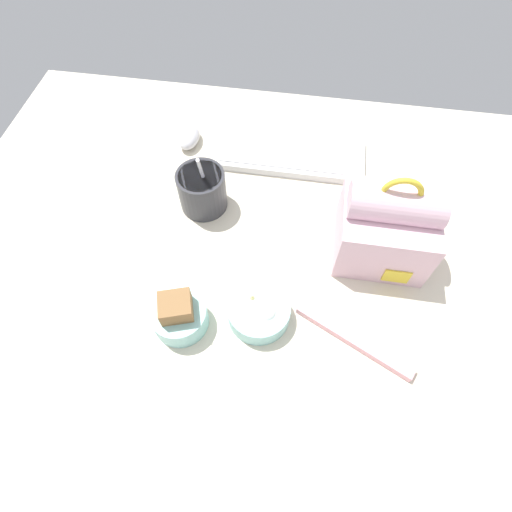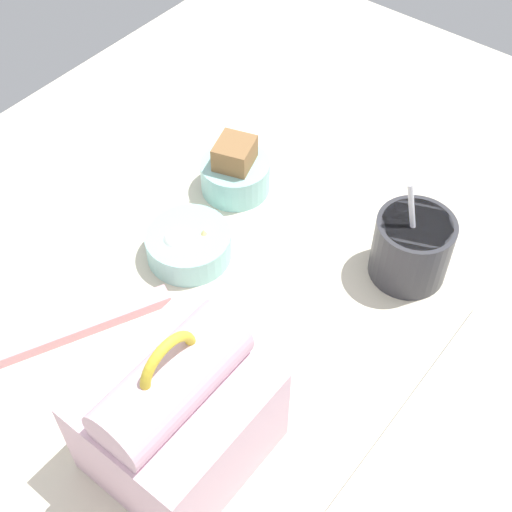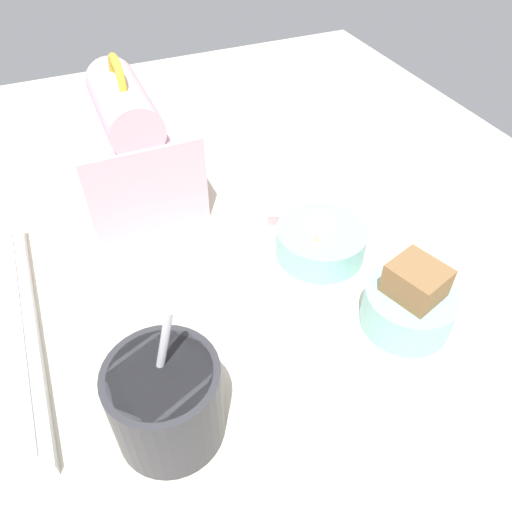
{
  "view_description": "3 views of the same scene",
  "coord_description": "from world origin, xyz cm",
  "px_view_note": "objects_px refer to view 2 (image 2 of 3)",
  "views": [
    {
      "loc": [
        4.48,
        -39.35,
        71.16
      ],
      "look_at": [
        -1.53,
        -0.51,
        7.0
      ],
      "focal_mm": 28.0,
      "sensor_mm": 36.0,
      "label": 1
    },
    {
      "loc": [
        44.23,
        35.78,
        75.47
      ],
      "look_at": [
        -1.53,
        -0.51,
        7.0
      ],
      "focal_mm": 50.0,
      "sensor_mm": 36.0,
      "label": 2
    },
    {
      "loc": [
        -39.78,
        15.97,
        46.53
      ],
      "look_at": [
        -1.53,
        -0.51,
        7.0
      ],
      "focal_mm": 35.0,
      "sensor_mm": 36.0,
      "label": 3
    }
  ],
  "objects_px": {
    "soup_cup": "(412,247)",
    "bento_bowl_sandwich": "(235,172)",
    "bento_bowl_snacks": "(189,244)",
    "lunch_bag": "(178,415)",
    "chopstick_case": "(83,326)",
    "keyboard": "(465,434)"
  },
  "relations": [
    {
      "from": "lunch_bag",
      "to": "bento_bowl_snacks",
      "type": "distance_m",
      "value": 0.29
    },
    {
      "from": "bento_bowl_sandwich",
      "to": "bento_bowl_snacks",
      "type": "height_order",
      "value": "bento_bowl_sandwich"
    },
    {
      "from": "bento_bowl_snacks",
      "to": "bento_bowl_sandwich",
      "type": "bearing_deg",
      "value": -166.34
    },
    {
      "from": "soup_cup",
      "to": "bento_bowl_snacks",
      "type": "distance_m",
      "value": 0.29
    },
    {
      "from": "keyboard",
      "to": "chopstick_case",
      "type": "xyz_separation_m",
      "value": [
        0.16,
        -0.44,
        -0.0
      ]
    },
    {
      "from": "chopstick_case",
      "to": "keyboard",
      "type": "bearing_deg",
      "value": 110.21
    },
    {
      "from": "bento_bowl_sandwich",
      "to": "keyboard",
      "type": "bearing_deg",
      "value": 71.52
    },
    {
      "from": "soup_cup",
      "to": "bento_bowl_snacks",
      "type": "height_order",
      "value": "soup_cup"
    },
    {
      "from": "soup_cup",
      "to": "keyboard",
      "type": "bearing_deg",
      "value": 45.61
    },
    {
      "from": "keyboard",
      "to": "bento_bowl_sandwich",
      "type": "distance_m",
      "value": 0.48
    },
    {
      "from": "lunch_bag",
      "to": "bento_bowl_sandwich",
      "type": "bearing_deg",
      "value": -148.5
    },
    {
      "from": "soup_cup",
      "to": "bento_bowl_sandwich",
      "type": "relative_size",
      "value": 1.53
    },
    {
      "from": "lunch_bag",
      "to": "bento_bowl_snacks",
      "type": "xyz_separation_m",
      "value": [
        -0.22,
        -0.18,
        -0.06
      ]
    },
    {
      "from": "chopstick_case",
      "to": "lunch_bag",
      "type": "bearing_deg",
      "value": 78.78
    },
    {
      "from": "bento_bowl_sandwich",
      "to": "lunch_bag",
      "type": "bearing_deg",
      "value": 31.5
    },
    {
      "from": "soup_cup",
      "to": "bento_bowl_snacks",
      "type": "relative_size",
      "value": 1.34
    },
    {
      "from": "lunch_bag",
      "to": "bento_bowl_snacks",
      "type": "relative_size",
      "value": 1.83
    },
    {
      "from": "lunch_bag",
      "to": "bento_bowl_sandwich",
      "type": "distance_m",
      "value": 0.42
    },
    {
      "from": "soup_cup",
      "to": "bento_bowl_snacks",
      "type": "xyz_separation_m",
      "value": [
        0.16,
        -0.24,
        -0.03
      ]
    },
    {
      "from": "chopstick_case",
      "to": "bento_bowl_snacks",
      "type": "bearing_deg",
      "value": 172.99
    },
    {
      "from": "soup_cup",
      "to": "chopstick_case",
      "type": "relative_size",
      "value": 0.72
    },
    {
      "from": "lunch_bag",
      "to": "soup_cup",
      "type": "xyz_separation_m",
      "value": [
        -0.37,
        0.06,
        -0.03
      ]
    }
  ]
}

